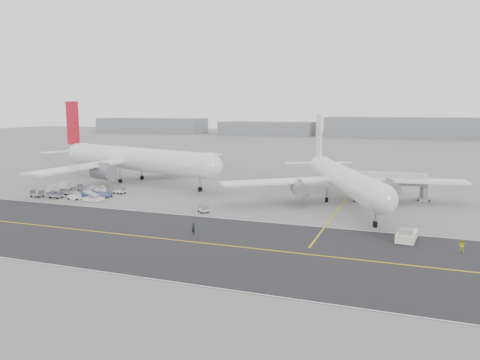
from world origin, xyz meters
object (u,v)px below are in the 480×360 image
(pushback_tug, at_px, (406,236))
(ground_crew_b, at_px, (462,245))
(airliner_b, at_px, (342,178))
(airliner_a, at_px, (132,159))
(jet_bridge, at_px, (391,180))
(ground_crew_a, at_px, (193,229))

(pushback_tug, distance_m, ground_crew_b, 7.95)
(airliner_b, bearing_deg, airliner_a, 147.46)
(airliner_a, height_order, ground_crew_b, airliner_a)
(airliner_a, bearing_deg, jet_bridge, -73.75)
(airliner_b, bearing_deg, ground_crew_a, -141.39)
(ground_crew_a, bearing_deg, jet_bridge, 76.08)
(jet_bridge, relative_size, ground_crew_b, 8.83)
(airliner_a, relative_size, airliner_b, 1.22)
(ground_crew_a, bearing_deg, ground_crew_b, 27.15)
(pushback_tug, distance_m, jet_bridge, 34.70)
(ground_crew_a, bearing_deg, pushback_tug, 33.78)
(airliner_a, height_order, ground_crew_a, airliner_a)
(ground_crew_b, bearing_deg, airliner_a, -11.95)
(pushback_tug, bearing_deg, jet_bridge, 102.78)
(pushback_tug, relative_size, jet_bridge, 0.45)
(ground_crew_a, bearing_deg, airliner_b, 81.79)
(airliner_a, height_order, jet_bridge, airliner_a)
(pushback_tug, height_order, ground_crew_b, pushback_tug)
(jet_bridge, height_order, ground_crew_a, jet_bridge)
(airliner_b, height_order, ground_crew_a, airliner_b)
(pushback_tug, xyz_separation_m, ground_crew_b, (7.41, -2.90, 0.07))
(airliner_a, relative_size, ground_crew_b, 33.43)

